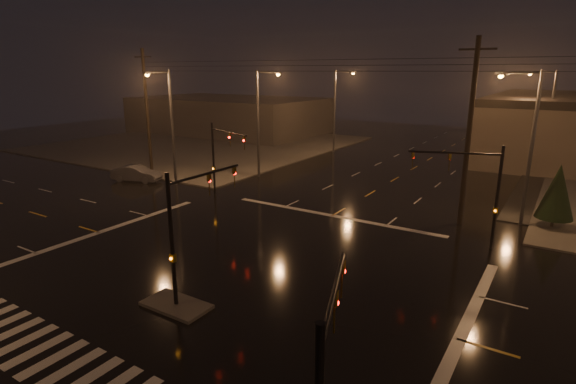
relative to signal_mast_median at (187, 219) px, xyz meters
name	(u,v)px	position (x,y,z in m)	size (l,w,h in m)	color
ground	(234,273)	(0.00, 3.07, -3.75)	(140.00, 140.00, 0.00)	black
sidewalk_nw	(202,144)	(-30.00, 33.07, -3.69)	(36.00, 36.00, 0.12)	#494641
median_island	(176,305)	(0.00, -0.93, -3.68)	(3.00, 1.60, 0.15)	#494641
crosswalk	(70,369)	(0.00, -5.93, -3.75)	(15.00, 2.60, 0.01)	beige
stop_bar_far	(332,216)	(0.00, 14.07, -3.75)	(16.00, 0.50, 0.01)	beige
commercial_block	(229,115)	(-35.00, 45.07, -0.95)	(30.00, 18.00, 5.60)	#403A38
signal_mast_median	(187,219)	(0.00, 0.00, 0.00)	(0.25, 4.59, 6.00)	black
signal_mast_ne	(478,184)	(9.50, 13.21, 0.04)	(4.84, 1.86, 6.00)	black
signal_mast_nw	(220,152)	(-9.50, 13.21, 0.04)	(4.84, 1.86, 6.00)	black
streetlight_1	(261,116)	(-11.18, 21.07, 2.05)	(2.77, 0.32, 10.00)	#38383A
streetlight_2	(337,105)	(-11.18, 37.07, 2.05)	(2.77, 0.32, 10.00)	#38383A
streetlight_3	(527,138)	(11.18, 19.07, 2.05)	(2.77, 0.32, 10.00)	#38383A
streetlight_4	(547,113)	(11.18, 39.07, 2.05)	(2.77, 0.32, 10.00)	#38383A
streetlight_5	(169,120)	(-16.00, 14.26, 2.05)	(0.32, 2.77, 10.00)	#38383A
utility_pole_0	(147,111)	(-22.00, 17.07, 2.38)	(2.20, 0.32, 12.00)	black
utility_pole_1	(469,133)	(8.00, 17.07, 2.38)	(2.20, 0.32, 12.00)	black
conifer_0	(557,191)	(13.28, 19.42, -1.28)	(2.27, 2.27, 4.25)	black
car_crossing	(136,173)	(-19.95, 13.48, -3.00)	(1.59, 4.55, 1.50)	#53535A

